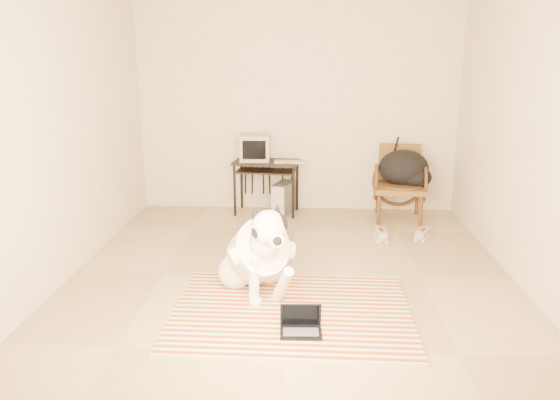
# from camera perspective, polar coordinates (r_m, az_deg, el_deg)

# --- Properties ---
(floor) EXTENTS (4.50, 4.50, 0.00)m
(floor) POSITION_cam_1_polar(r_m,az_deg,el_deg) (5.04, 1.16, -7.84)
(floor) COLOR tan
(floor) RESTS_ON ground
(wall_back) EXTENTS (4.50, 0.00, 4.50)m
(wall_back) POSITION_cam_1_polar(r_m,az_deg,el_deg) (6.92, 1.81, 10.00)
(wall_back) COLOR beige
(wall_back) RESTS_ON floor
(wall_front) EXTENTS (4.50, 0.00, 4.50)m
(wall_front) POSITION_cam_1_polar(r_m,az_deg,el_deg) (2.47, -0.30, 0.63)
(wall_front) COLOR beige
(wall_front) RESTS_ON floor
(wall_left) EXTENTS (0.00, 4.50, 4.50)m
(wall_left) POSITION_cam_1_polar(r_m,az_deg,el_deg) (5.15, -21.79, 7.16)
(wall_left) COLOR beige
(wall_left) RESTS_ON floor
(wall_right) EXTENTS (0.00, 4.50, 4.50)m
(wall_right) POSITION_cam_1_polar(r_m,az_deg,el_deg) (5.04, 24.79, 6.70)
(wall_right) COLOR beige
(wall_right) RESTS_ON floor
(rug) EXTENTS (1.87, 1.44, 0.02)m
(rug) POSITION_cam_1_polar(r_m,az_deg,el_deg) (4.36, 1.21, -11.59)
(rug) COLOR #B63C0A
(rug) RESTS_ON floor
(dog) EXTENTS (0.72, 1.07, 0.88)m
(dog) POSITION_cam_1_polar(r_m,az_deg,el_deg) (4.54, -2.34, -5.75)
(dog) COLOR white
(dog) RESTS_ON rug
(laptop) EXTENTS (0.31, 0.23, 0.21)m
(laptop) POSITION_cam_1_polar(r_m,az_deg,el_deg) (4.03, 2.18, -12.91)
(laptop) COLOR black
(laptop) RESTS_ON rug
(computer_desk) EXTENTS (0.85, 0.53, 0.67)m
(computer_desk) POSITION_cam_1_polar(r_m,az_deg,el_deg) (6.79, -1.44, 3.28)
(computer_desk) COLOR black
(computer_desk) RESTS_ON floor
(crt_monitor) EXTENTS (0.37, 0.36, 0.32)m
(crt_monitor) POSITION_cam_1_polar(r_m,az_deg,el_deg) (6.81, -2.65, 5.49)
(crt_monitor) COLOR tan
(crt_monitor) RESTS_ON computer_desk
(desk_keyboard) EXTENTS (0.38, 0.15, 0.02)m
(desk_keyboard) POSITION_cam_1_polar(r_m,az_deg,el_deg) (6.68, 1.03, 4.01)
(desk_keyboard) COLOR tan
(desk_keyboard) RESTS_ON computer_desk
(pc_tower) EXTENTS (0.30, 0.46, 0.40)m
(pc_tower) POSITION_cam_1_polar(r_m,az_deg,el_deg) (6.85, 0.38, 0.17)
(pc_tower) COLOR #4B4B4E
(pc_tower) RESTS_ON floor
(rattan_chair) EXTENTS (0.64, 0.62, 0.89)m
(rattan_chair) POSITION_cam_1_polar(r_m,az_deg,el_deg) (6.76, 12.36, 1.78)
(rattan_chair) COLOR brown
(rattan_chair) RESTS_ON floor
(backpack) EXTENTS (0.62, 0.49, 0.44)m
(backpack) POSITION_cam_1_polar(r_m,az_deg,el_deg) (6.72, 13.01, 3.10)
(backpack) COLOR black
(backpack) RESTS_ON rattan_chair
(sneaker_left) EXTENTS (0.12, 0.29, 0.10)m
(sneaker_left) POSITION_cam_1_polar(r_m,az_deg,el_deg) (6.07, 10.52, -3.60)
(sneaker_left) COLOR white
(sneaker_left) RESTS_ON floor
(sneaker_right) EXTENTS (0.22, 0.28, 0.09)m
(sneaker_right) POSITION_cam_1_polar(r_m,az_deg,el_deg) (6.20, 14.66, -3.49)
(sneaker_right) COLOR white
(sneaker_right) RESTS_ON floor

